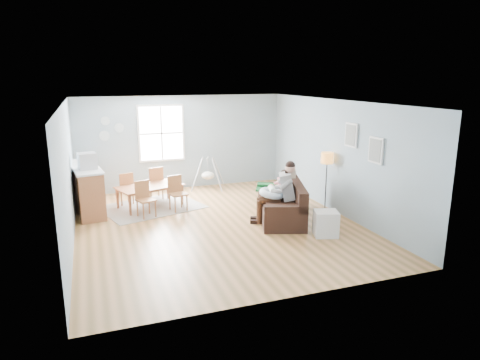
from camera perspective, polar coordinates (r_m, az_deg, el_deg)
name	(u,v)px	position (r m, az deg, el deg)	size (l,w,h in m)	color
room	(216,116)	(9.11, -3.27, 8.58)	(8.40, 9.40, 3.90)	olive
window	(161,133)	(12.43, -10.45, 6.15)	(1.32, 0.08, 1.62)	silver
pictures	(363,142)	(9.54, 16.07, 4.85)	(0.05, 1.34, 0.74)	silver
wall_plates	(110,129)	(12.27, -17.00, 6.53)	(0.67, 0.02, 0.66)	#8EA5AA
sofa	(283,205)	(10.01, 5.79, -3.35)	(1.56, 2.34, 0.87)	black
green_throw	(277,187)	(10.62, 4.93, -0.95)	(0.98, 0.83, 0.04)	#135425
beige_pillow	(290,179)	(10.45, 6.72, 0.17)	(0.15, 0.54, 0.54)	tan
father	(279,190)	(9.58, 5.27, -1.33)	(1.07, 0.74, 1.42)	gray
nursing_pillow	(272,193)	(9.58, 4.28, -1.77)	(0.58, 0.58, 0.16)	#CBE1FD
infant	(272,189)	(9.59, 4.27, -1.18)	(0.21, 0.40, 0.15)	silver
toddler	(279,185)	(10.08, 5.27, -0.64)	(0.61, 0.43, 0.90)	silver
floor_lamp	(327,163)	(10.50, 11.52, 2.25)	(0.29, 0.29, 1.45)	black
storage_cube	(325,223)	(9.05, 11.32, -5.70)	(0.58, 0.55, 0.53)	white
rug	(151,207)	(11.08, -11.74, -3.53)	(2.35, 1.78, 0.01)	gray
dining_table	(151,197)	(11.00, -11.80, -2.17)	(1.58, 0.88, 0.56)	brown
chair_sw	(144,197)	(10.27, -12.63, -2.20)	(0.49, 0.49, 0.85)	#9E5D36
chair_se	(177,191)	(10.63, -8.44, -1.45)	(0.47, 0.47, 0.86)	#9E5D36
chair_nw	(125,187)	(11.32, -15.03, -0.88)	(0.49, 0.49, 0.85)	#9E5D36
chair_ne	(155,181)	(11.62, -11.23, -0.14)	(0.47, 0.47, 0.89)	#9E5D36
counter	(87,188)	(11.03, -19.75, -1.07)	(0.85, 2.08, 1.13)	brown
monitor	(87,161)	(10.50, -19.71, 2.41)	(0.46, 0.44, 0.38)	silver
baby_swing	(208,175)	(12.56, -4.30, 0.68)	(1.17, 1.18, 0.93)	silver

